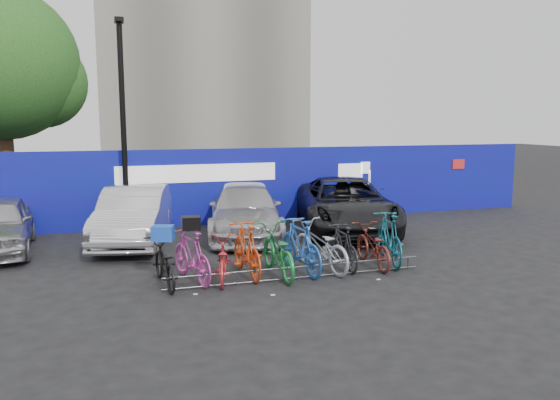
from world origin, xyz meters
name	(u,v)px	position (x,y,z in m)	size (l,w,h in m)	color
ground	(289,272)	(0.00, 0.00, 0.00)	(100.00, 100.00, 0.00)	black
hoarding	(229,186)	(0.01, 6.00, 1.20)	(22.00, 0.18, 2.40)	#0A1A96
tree	(8,67)	(-6.77, 10.06, 5.07)	(5.40, 5.20, 7.80)	#382314
lamppost	(123,121)	(-3.20, 5.40, 3.27)	(0.25, 0.50, 6.11)	black
bike_rack	(298,272)	(0.00, -0.60, 0.16)	(5.60, 0.03, 0.30)	#595B60
car_1	(134,215)	(-3.07, 3.98, 0.76)	(1.60, 4.59, 1.51)	silver
car_2	(245,210)	(0.04, 4.07, 0.72)	(2.02, 4.96, 1.44)	#AFAEB3
car_3	(345,204)	(3.06, 3.81, 0.78)	(2.60, 5.65, 1.57)	black
bike_0	(164,263)	(-2.71, -0.17, 0.47)	(0.62, 1.78, 0.93)	black
bike_1	(192,256)	(-2.13, -0.06, 0.55)	(0.52, 1.83, 1.10)	#C43B9D
bike_2	(222,260)	(-1.53, -0.18, 0.45)	(0.59, 1.70, 0.90)	red
bike_3	(247,250)	(-0.95, 0.01, 0.58)	(0.54, 1.92, 1.15)	#E34715
bike_4	(277,251)	(-0.33, -0.18, 0.54)	(0.72, 2.06, 1.08)	#1B7D37
bike_5	(300,246)	(0.23, -0.08, 0.60)	(0.56, 1.99, 1.20)	blue
bike_6	(320,246)	(0.72, -0.01, 0.54)	(0.72, 2.06, 1.08)	#A3A6AB
bike_7	(343,247)	(1.25, -0.06, 0.50)	(0.47, 1.66, 1.00)	black
bike_8	(372,246)	(1.96, -0.11, 0.48)	(0.63, 1.81, 0.95)	maroon
bike_9	(389,238)	(2.44, 0.00, 0.60)	(0.56, 1.99, 1.20)	#145768
cargo_crate	(163,233)	(-2.71, -0.17, 1.08)	(0.42, 0.32, 0.30)	blue
cargo_topcase	(191,223)	(-2.13, -0.06, 1.23)	(0.37, 0.33, 0.27)	black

